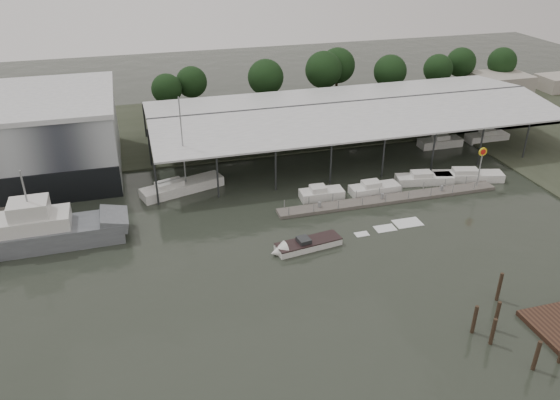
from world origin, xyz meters
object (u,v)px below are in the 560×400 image
object	(u,v)px
white_sailboat	(181,187)
speedboat_underway	(303,246)
grey_trawler	(46,231)
shell_fuel_sign	(481,160)

from	to	relation	value
white_sailboat	speedboat_underway	distance (m)	19.75
grey_trawler	white_sailboat	world-z (taller)	white_sailboat
shell_fuel_sign	white_sailboat	xyz separation A→B (m)	(-35.97, 9.22, -3.28)
speedboat_underway	white_sailboat	bearing A→B (deg)	-66.19
grey_trawler	white_sailboat	bearing A→B (deg)	29.02
shell_fuel_sign	white_sailboat	size ratio (longest dim) A/B	0.45
shell_fuel_sign	grey_trawler	size ratio (longest dim) A/B	0.34
shell_fuel_sign	speedboat_underway	world-z (taller)	shell_fuel_sign
shell_fuel_sign	grey_trawler	world-z (taller)	grey_trawler
shell_fuel_sign	speedboat_underway	xyz separation A→B (m)	(-25.44, -7.49, -3.53)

